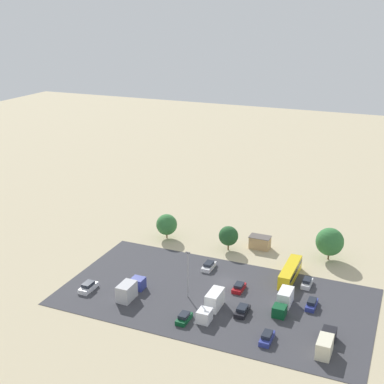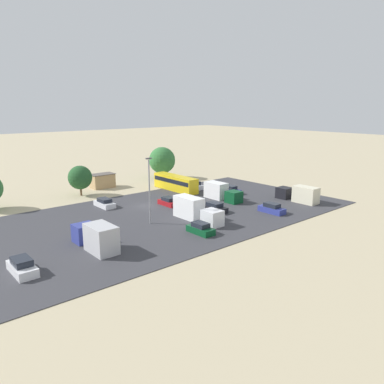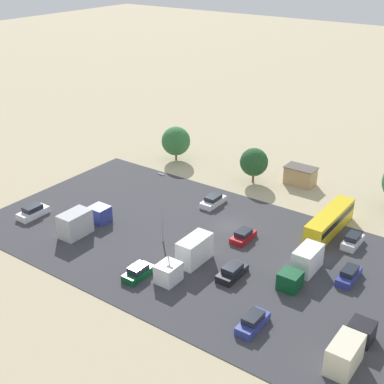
# 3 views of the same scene
# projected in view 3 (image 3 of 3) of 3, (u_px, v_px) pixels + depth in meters

# --- Properties ---
(ground_plane) EXTENTS (400.00, 400.00, 0.00)m
(ground_plane) POSITION_uv_depth(u_px,v_px,m) (229.00, 227.00, 74.19)
(ground_plane) COLOR tan
(parking_lot_surface) EXTENTS (60.48, 31.89, 0.08)m
(parking_lot_surface) POSITION_uv_depth(u_px,v_px,m) (203.00, 246.00, 69.42)
(parking_lot_surface) COLOR #38383D
(parking_lot_surface) RESTS_ON ground
(shed_building) EXTENTS (4.96, 3.04, 2.98)m
(shed_building) POSITION_uv_depth(u_px,v_px,m) (300.00, 176.00, 86.38)
(shed_building) COLOR tan
(shed_building) RESTS_ON ground
(bus) EXTENTS (2.51, 11.60, 3.01)m
(bus) POSITION_uv_depth(u_px,v_px,m) (330.00, 221.00, 72.04)
(bus) COLOR gold
(bus) RESTS_ON ground
(parked_car_0) EXTENTS (1.95, 4.51, 1.47)m
(parked_car_0) POSITION_uv_depth(u_px,v_px,m) (213.00, 201.00, 79.87)
(parked_car_0) COLOR silver
(parked_car_0) RESTS_ON ground
(parked_car_1) EXTENTS (1.99, 4.54, 1.65)m
(parked_car_1) POSITION_uv_depth(u_px,v_px,m) (33.00, 212.00, 76.51)
(parked_car_1) COLOR silver
(parked_car_1) RESTS_ON ground
(parked_car_2) EXTENTS (1.90, 4.04, 1.41)m
(parked_car_2) POSITION_uv_depth(u_px,v_px,m) (243.00, 236.00, 70.54)
(parked_car_2) COLOR maroon
(parked_car_2) RESTS_ON ground
(parked_car_3) EXTENTS (1.73, 4.40, 1.58)m
(parked_car_3) POSITION_uv_depth(u_px,v_px,m) (349.00, 275.00, 62.21)
(parked_car_3) COLOR navy
(parked_car_3) RESTS_ON ground
(parked_car_4) EXTENTS (1.85, 4.07, 1.52)m
(parked_car_4) POSITION_uv_depth(u_px,v_px,m) (138.00, 272.00, 62.79)
(parked_car_4) COLOR #0C4723
(parked_car_4) RESTS_ON ground
(parked_car_5) EXTENTS (1.98, 4.45, 1.51)m
(parked_car_5) POSITION_uv_depth(u_px,v_px,m) (232.00, 272.00, 62.87)
(parked_car_5) COLOR black
(parked_car_5) RESTS_ON ground
(parked_car_6) EXTENTS (1.79, 4.41, 1.58)m
(parked_car_6) POSITION_uv_depth(u_px,v_px,m) (253.00, 322.00, 54.60)
(parked_car_6) COLOR navy
(parked_car_6) RESTS_ON ground
(parked_car_7) EXTENTS (1.78, 4.07, 1.60)m
(parked_car_7) POSITION_uv_depth(u_px,v_px,m) (353.00, 241.00, 69.26)
(parked_car_7) COLOR silver
(parked_car_7) RESTS_ON ground
(parked_truck_0) EXTENTS (2.36, 7.92, 2.93)m
(parked_truck_0) POSITION_uv_depth(u_px,v_px,m) (349.00, 348.00, 50.17)
(parked_truck_0) COLOR black
(parked_truck_0) RESTS_ON ground
(parked_truck_1) EXTENTS (2.38, 7.90, 2.99)m
(parked_truck_1) POSITION_uv_depth(u_px,v_px,m) (303.00, 265.00, 62.83)
(parked_truck_1) COLOR #0C4723
(parked_truck_1) RESTS_ON ground
(parked_truck_2) EXTENTS (2.60, 7.91, 3.32)m
(parked_truck_2) POSITION_uv_depth(u_px,v_px,m) (82.00, 221.00, 72.30)
(parked_truck_2) COLOR navy
(parked_truck_2) RESTS_ON ground
(parked_truck_3) EXTENTS (2.34, 9.05, 3.32)m
(parked_truck_3) POSITION_uv_depth(u_px,v_px,m) (187.00, 256.00, 64.32)
(parked_truck_3) COLOR silver
(parked_truck_3) RESTS_ON ground
(tree_apron_mid) EXTENTS (4.57, 4.57, 5.83)m
(tree_apron_mid) POSITION_uv_depth(u_px,v_px,m) (254.00, 162.00, 86.20)
(tree_apron_mid) COLOR brown
(tree_apron_mid) RESTS_ON ground
(tree_apron_far) EXTENTS (5.14, 5.14, 6.16)m
(tree_apron_far) POSITION_uv_depth(u_px,v_px,m) (176.00, 141.00, 95.01)
(tree_apron_far) COLOR brown
(tree_apron_far) RESTS_ON ground
(light_pole_lot_centre) EXTENTS (0.90, 0.28, 9.73)m
(light_pole_lot_centre) POSITION_uv_depth(u_px,v_px,m) (162.00, 206.00, 68.12)
(light_pole_lot_centre) COLOR gray
(light_pole_lot_centre) RESTS_ON ground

